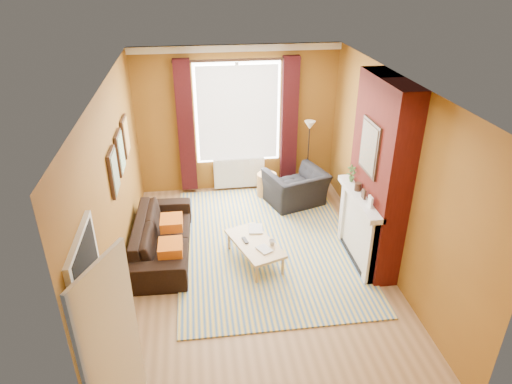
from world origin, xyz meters
TOP-DOWN VIEW (x-y plane):
  - ground at (0.00, 0.00)m, footprint 5.50×5.50m
  - room_walls at (0.64, 0.27)m, footprint 3.82×5.54m
  - striped_rug at (0.22, 0.60)m, footprint 2.85×3.93m
  - sofa at (-1.42, 0.59)m, footprint 0.90×2.11m
  - armchair at (0.98, 1.87)m, footprint 1.25×1.16m
  - coffee_table at (-0.03, 0.14)m, footprint 0.85×1.18m
  - wicker_stool at (0.49, 2.27)m, footprint 0.47×0.47m
  - floor_lamp at (1.32, 2.40)m, footprint 0.26×0.26m
  - book_a at (0.00, -0.12)m, footprint 0.26×0.28m
  - book_b at (-0.08, 0.51)m, footprint 0.25×0.32m
  - mug at (0.21, 0.04)m, footprint 0.11×0.11m
  - tv_remote at (-0.17, 0.20)m, footprint 0.09×0.18m

SIDE VIEW (x-z plane):
  - ground at x=0.00m, z-range 0.00..0.00m
  - striped_rug at x=0.22m, z-range 0.00..0.02m
  - wicker_stool at x=0.49m, z-range 0.00..0.47m
  - sofa at x=-1.42m, z-range 0.00..0.61m
  - coffee_table at x=-0.03m, z-range 0.14..0.50m
  - armchair at x=0.98m, z-range 0.00..0.66m
  - book_a at x=0.00m, z-range 0.36..0.38m
  - book_b at x=-0.08m, z-range 0.36..0.38m
  - tv_remote at x=-0.17m, z-range 0.36..0.38m
  - mug at x=0.21m, z-range 0.36..0.44m
  - floor_lamp at x=1.32m, z-range 0.42..1.86m
  - room_walls at x=0.64m, z-range -0.03..2.80m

